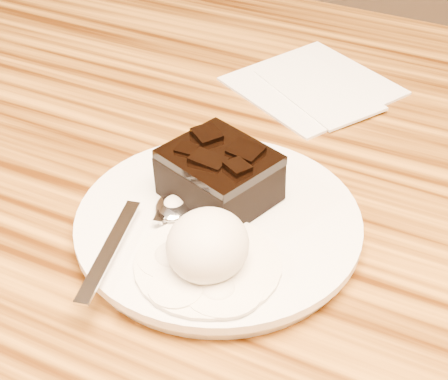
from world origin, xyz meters
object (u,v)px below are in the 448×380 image
at_px(ice_cream_scoop, 208,245).
at_px(napkin, 313,85).
at_px(plate, 218,227).
at_px(brownie, 219,179).
at_px(spoon, 174,207).

bearing_deg(ice_cream_scoop, napkin, 96.37).
distance_m(plate, brownie, 0.04).
bearing_deg(spoon, napkin, 72.83).
xyz_separation_m(plate, napkin, (-0.02, 0.26, -0.01)).
bearing_deg(brownie, ice_cream_scoop, -69.26).
height_order(ice_cream_scoop, napkin, ice_cream_scoop).
relative_size(plate, spoon, 1.36).
xyz_separation_m(plate, spoon, (-0.04, -0.01, 0.01)).
xyz_separation_m(spoon, napkin, (0.02, 0.27, -0.02)).
relative_size(spoon, napkin, 1.14).
bearing_deg(plate, brownie, 114.73).
bearing_deg(plate, napkin, 93.74).
bearing_deg(spoon, brownie, 40.76).
bearing_deg(napkin, spoon, -93.90).
bearing_deg(brownie, napkin, 91.38).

